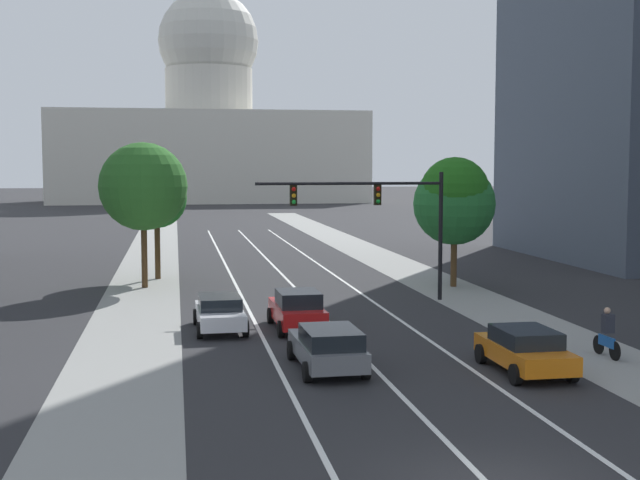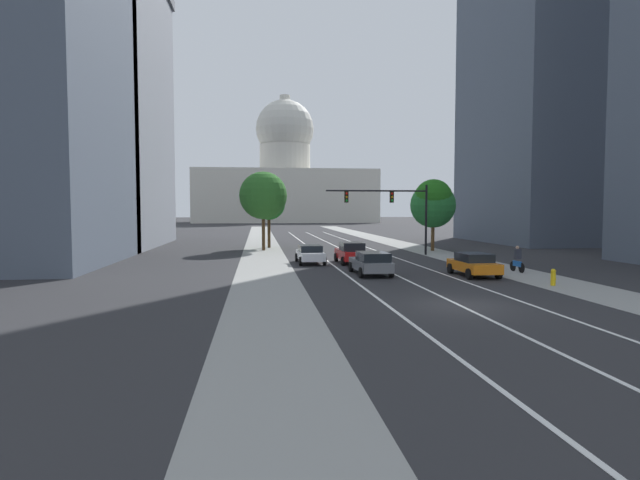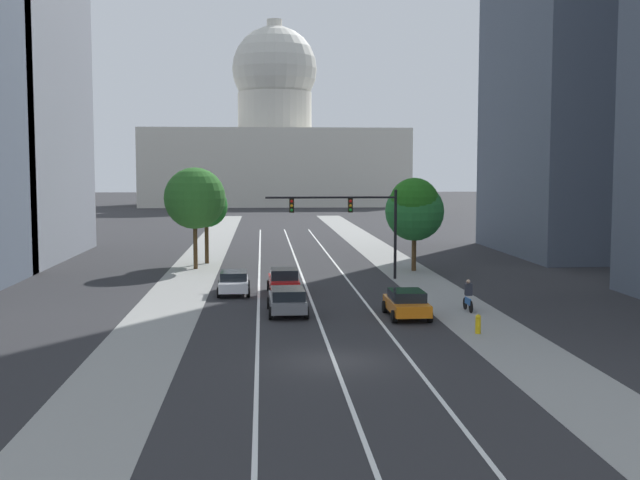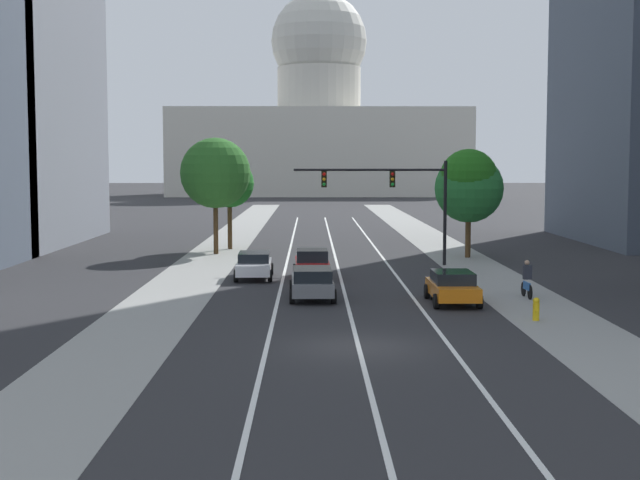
{
  "view_description": "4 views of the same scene",
  "coord_description": "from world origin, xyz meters",
  "px_view_note": "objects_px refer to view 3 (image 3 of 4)",
  "views": [
    {
      "loc": [
        -6.23,
        -15.9,
        6.52
      ],
      "look_at": [
        -0.17,
        19.81,
        3.35
      ],
      "focal_mm": 47.92,
      "sensor_mm": 36.0,
      "label": 1
    },
    {
      "loc": [
        -8.45,
        -20.77,
        4.07
      ],
      "look_at": [
        -2.37,
        29.7,
        1.03
      ],
      "focal_mm": 29.02,
      "sensor_mm": 36.0,
      "label": 2
    },
    {
      "loc": [
        -2.81,
        -31.07,
        7.58
      ],
      "look_at": [
        1.08,
        22.56,
        2.84
      ],
      "focal_mm": 44.96,
      "sensor_mm": 36.0,
      "label": 3
    },
    {
      "loc": [
        -1.58,
        -29.31,
        6.1
      ],
      "look_at": [
        -1.0,
        26.29,
        1.28
      ],
      "focal_mm": 50.3,
      "sensor_mm": 36.0,
      "label": 4
    }
  ],
  "objects_px": {
    "car_orange": "(407,303)",
    "street_tree_mid_left": "(195,198)",
    "capitol_building": "(275,144)",
    "car_gray": "(287,300)",
    "car_white": "(234,282)",
    "fire_hydrant": "(478,324)",
    "car_red": "(284,281)",
    "street_tree_mid_right": "(414,203)",
    "street_tree_near_left": "(206,206)",
    "street_tree_far_right": "(415,212)",
    "cyclist": "(468,296)",
    "traffic_signal_mast": "(353,215)"
  },
  "relations": [
    {
      "from": "capitol_building",
      "to": "street_tree_far_right",
      "type": "bearing_deg",
      "value": -85.58
    },
    {
      "from": "cyclist",
      "to": "street_tree_near_left",
      "type": "height_order",
      "value": "street_tree_near_left"
    },
    {
      "from": "car_orange",
      "to": "car_white",
      "type": "relative_size",
      "value": 0.96
    },
    {
      "from": "car_gray",
      "to": "fire_hydrant",
      "type": "relative_size",
      "value": 5.0
    },
    {
      "from": "car_orange",
      "to": "cyclist",
      "type": "distance_m",
      "value": 3.92
    },
    {
      "from": "car_orange",
      "to": "car_red",
      "type": "relative_size",
      "value": 0.96
    },
    {
      "from": "capitol_building",
      "to": "car_gray",
      "type": "bearing_deg",
      "value": -90.67
    },
    {
      "from": "car_red",
      "to": "street_tree_mid_right",
      "type": "bearing_deg",
      "value": -44.7
    },
    {
      "from": "car_gray",
      "to": "fire_hydrant",
      "type": "bearing_deg",
      "value": -124.08
    },
    {
      "from": "capitol_building",
      "to": "street_tree_mid_left",
      "type": "bearing_deg",
      "value": -94.14
    },
    {
      "from": "fire_hydrant",
      "to": "car_orange",
      "type": "bearing_deg",
      "value": 120.9
    },
    {
      "from": "car_white",
      "to": "fire_hydrant",
      "type": "distance_m",
      "value": 17.35
    },
    {
      "from": "street_tree_mid_right",
      "to": "car_gray",
      "type": "bearing_deg",
      "value": -119.85
    },
    {
      "from": "car_gray",
      "to": "street_tree_far_right",
      "type": "relative_size",
      "value": 0.68
    },
    {
      "from": "capitol_building",
      "to": "street_tree_far_right",
      "type": "xyz_separation_m",
      "value": [
        8.6,
        -111.29,
        -8.59
      ]
    },
    {
      "from": "car_gray",
      "to": "street_tree_mid_right",
      "type": "xyz_separation_m",
      "value": [
        10.03,
        17.47,
        4.32
      ]
    },
    {
      "from": "cyclist",
      "to": "street_tree_mid_left",
      "type": "distance_m",
      "value": 25.77
    },
    {
      "from": "car_gray",
      "to": "capitol_building",
      "type": "bearing_deg",
      "value": -1.95
    },
    {
      "from": "car_white",
      "to": "street_tree_mid_right",
      "type": "xyz_separation_m",
      "value": [
        13.07,
        10.23,
        4.35
      ]
    },
    {
      "from": "car_gray",
      "to": "car_orange",
      "type": "bearing_deg",
      "value": -103.22
    },
    {
      "from": "capitol_building",
      "to": "car_red",
      "type": "height_order",
      "value": "capitol_building"
    },
    {
      "from": "fire_hydrant",
      "to": "capitol_building",
      "type": "bearing_deg",
      "value": 93.03
    },
    {
      "from": "capitol_building",
      "to": "car_gray",
      "type": "xyz_separation_m",
      "value": [
        -1.52,
        -129.07,
        -12.26
      ]
    },
    {
      "from": "street_tree_near_left",
      "to": "car_gray",
      "type": "bearing_deg",
      "value": -76.12
    },
    {
      "from": "street_tree_near_left",
      "to": "cyclist",
      "type": "bearing_deg",
      "value": -56.22
    },
    {
      "from": "street_tree_mid_right",
      "to": "street_tree_near_left",
      "type": "relative_size",
      "value": 1.09
    },
    {
      "from": "car_gray",
      "to": "car_white",
      "type": "distance_m",
      "value": 7.86
    },
    {
      "from": "car_red",
      "to": "traffic_signal_mast",
      "type": "distance_m",
      "value": 8.83
    },
    {
      "from": "street_tree_far_right",
      "to": "traffic_signal_mast",
      "type": "bearing_deg",
      "value": -138.66
    },
    {
      "from": "street_tree_mid_right",
      "to": "street_tree_near_left",
      "type": "height_order",
      "value": "street_tree_mid_right"
    },
    {
      "from": "street_tree_mid_right",
      "to": "street_tree_near_left",
      "type": "xyz_separation_m",
      "value": [
        -15.8,
        5.88,
        -0.45
      ]
    },
    {
      "from": "street_tree_mid_right",
      "to": "street_tree_near_left",
      "type": "distance_m",
      "value": 16.87
    },
    {
      "from": "car_red",
      "to": "cyclist",
      "type": "height_order",
      "value": "cyclist"
    },
    {
      "from": "street_tree_far_right",
      "to": "street_tree_near_left",
      "type": "height_order",
      "value": "street_tree_far_right"
    },
    {
      "from": "street_tree_far_right",
      "to": "car_orange",
      "type": "bearing_deg",
      "value": -101.93
    },
    {
      "from": "car_gray",
      "to": "cyclist",
      "type": "distance_m",
      "value": 9.7
    },
    {
      "from": "car_orange",
      "to": "street_tree_mid_right",
      "type": "xyz_separation_m",
      "value": [
        3.94,
        18.76,
        4.34
      ]
    },
    {
      "from": "capitol_building",
      "to": "street_tree_mid_left",
      "type": "distance_m",
      "value": 109.77
    },
    {
      "from": "car_red",
      "to": "street_tree_mid_right",
      "type": "relative_size",
      "value": 0.63
    },
    {
      "from": "car_orange",
      "to": "street_tree_mid_left",
      "type": "distance_m",
      "value": 24.98
    },
    {
      "from": "car_orange",
      "to": "street_tree_mid_left",
      "type": "height_order",
      "value": "street_tree_mid_left"
    },
    {
      "from": "car_red",
      "to": "fire_hydrant",
      "type": "xyz_separation_m",
      "value": [
        8.65,
        -12.45,
        -0.35
      ]
    },
    {
      "from": "car_white",
      "to": "cyclist",
      "type": "relative_size",
      "value": 2.55
    },
    {
      "from": "fire_hydrant",
      "to": "street_tree_mid_right",
      "type": "xyz_separation_m",
      "value": [
        1.38,
        23.05,
        4.62
      ]
    },
    {
      "from": "car_orange",
      "to": "car_gray",
      "type": "distance_m",
      "value": 6.22
    },
    {
      "from": "car_red",
      "to": "car_white",
      "type": "bearing_deg",
      "value": 81.93
    },
    {
      "from": "street_tree_mid_left",
      "to": "car_orange",
      "type": "bearing_deg",
      "value": -59.45
    },
    {
      "from": "car_red",
      "to": "street_tree_mid_left",
      "type": "relative_size",
      "value": 0.57
    },
    {
      "from": "street_tree_mid_right",
      "to": "cyclist",
      "type": "bearing_deg",
      "value": -91.11
    },
    {
      "from": "traffic_signal_mast",
      "to": "cyclist",
      "type": "bearing_deg",
      "value": -69.81
    }
  ]
}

